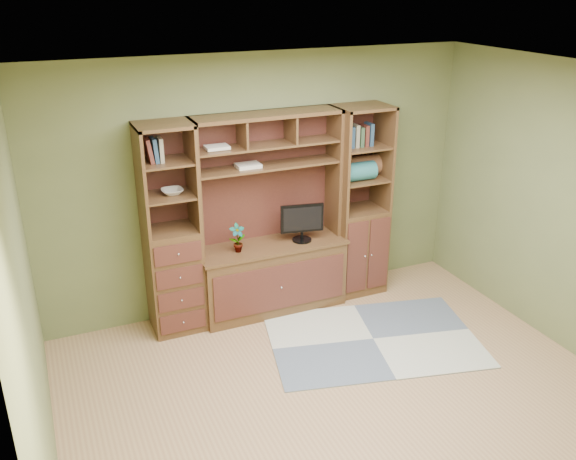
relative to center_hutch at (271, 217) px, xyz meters
name	(u,v)px	position (x,y,z in m)	size (l,w,h in m)	color
room	(358,261)	(-0.01, -1.73, 0.28)	(4.60, 4.10, 2.64)	tan
center_hutch	(271,217)	(0.00, 0.00, 0.00)	(1.54, 0.53, 2.05)	#52351D
left_tower	(171,231)	(-1.00, 0.04, 0.00)	(0.50, 0.45, 2.05)	#52351D
right_tower	(359,202)	(1.02, 0.04, 0.00)	(0.55, 0.45, 2.05)	#52351D
rug	(373,339)	(0.66, -0.97, -1.02)	(1.97, 1.31, 0.01)	#95999A
monitor	(302,216)	(0.32, -0.03, -0.02)	(0.44, 0.20, 0.54)	black
orchid	(237,238)	(-0.37, -0.03, -0.15)	(0.15, 0.10, 0.29)	#A45637
magazines	(248,166)	(-0.20, 0.09, 0.53)	(0.23, 0.17, 0.04)	beige
bowl	(172,192)	(-0.96, 0.04, 0.39)	(0.20, 0.20, 0.05)	beige
blanket_teal	(359,171)	(0.98, -0.01, 0.36)	(0.33, 0.19, 0.19)	#296A6D
blanket_red	(365,165)	(1.12, 0.12, 0.37)	(0.38, 0.21, 0.21)	brown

